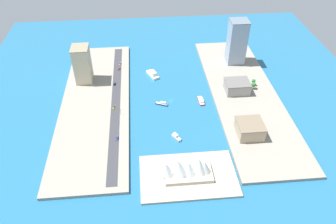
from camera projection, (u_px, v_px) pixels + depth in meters
ground_plane at (171, 100)px, 355.78m from camera, size 440.00×440.00×0.00m
quay_west at (244, 95)px, 360.62m from camera, size 70.00×240.00×2.85m
quay_east at (96, 103)px, 349.15m from camera, size 70.00×240.00×2.85m
peninsula_point at (188, 176)px, 272.82m from camera, size 79.14×49.52×2.00m
road_strip at (116, 101)px, 349.75m from camera, size 9.22×228.00×0.15m
ferry_white_commuter at (153, 74)px, 391.19m from camera, size 15.18×22.32×6.55m
patrol_launch_navy at (162, 104)px, 348.02m from camera, size 13.88×8.22×3.98m
yacht_sleek_gray at (176, 137)px, 307.98m from camera, size 9.04×11.65×4.49m
tugboat_red at (201, 101)px, 352.24m from camera, size 5.94×16.93×3.79m
tower_tall_glass at (237, 42)px, 396.30m from camera, size 21.59×20.12×53.76m
apartment_midrise_tan at (250, 129)px, 305.08m from camera, size 24.13×24.18×13.30m
carpark_squat_concrete at (237, 86)px, 359.39m from camera, size 26.14×21.84×12.39m
office_block_beige at (82, 64)px, 366.77m from camera, size 18.52×21.55×42.10m
hatchback_blue at (117, 138)px, 303.95m from camera, size 1.86×5.15×1.53m
taxi_yellow_cab at (114, 107)px, 339.58m from camera, size 2.04×4.35×1.46m
van_white at (120, 63)px, 407.66m from camera, size 2.12×5.17×1.59m
pickup_red at (119, 69)px, 398.37m from camera, size 2.12×5.19×1.51m
suv_black at (115, 84)px, 373.10m from camera, size 2.07×5.15×1.63m
traffic_light_waterfront at (121, 111)px, 329.00m from camera, size 0.36×0.36×6.50m
opera_landmark at (187, 169)px, 267.34m from camera, size 43.01×20.64×18.57m
park_tree_cluster at (254, 83)px, 365.33m from camera, size 6.59×11.11×7.97m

